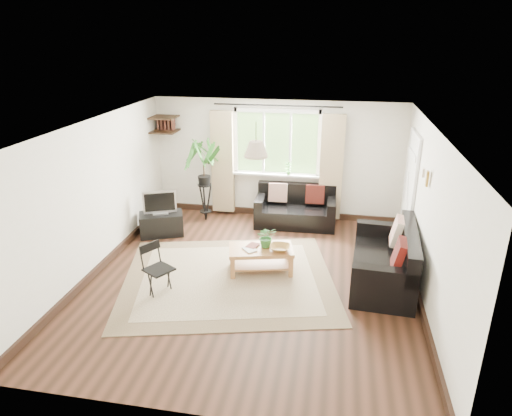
% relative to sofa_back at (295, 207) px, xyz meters
% --- Properties ---
extents(floor, '(5.50, 5.50, 0.00)m').
position_rel_sofa_back_xyz_m(floor, '(-0.45, -2.30, -0.37)').
color(floor, black).
rests_on(floor, ground).
extents(ceiling, '(5.50, 5.50, 0.00)m').
position_rel_sofa_back_xyz_m(ceiling, '(-0.45, -2.30, 2.03)').
color(ceiling, white).
rests_on(ceiling, floor).
extents(wall_back, '(5.00, 0.02, 2.40)m').
position_rel_sofa_back_xyz_m(wall_back, '(-0.45, 0.45, 0.83)').
color(wall_back, silver).
rests_on(wall_back, floor).
extents(wall_front, '(5.00, 0.02, 2.40)m').
position_rel_sofa_back_xyz_m(wall_front, '(-0.45, -5.05, 0.83)').
color(wall_front, silver).
rests_on(wall_front, floor).
extents(wall_left, '(0.02, 5.50, 2.40)m').
position_rel_sofa_back_xyz_m(wall_left, '(-2.95, -2.30, 0.83)').
color(wall_left, silver).
rests_on(wall_left, floor).
extents(wall_right, '(0.02, 5.50, 2.40)m').
position_rel_sofa_back_xyz_m(wall_right, '(2.05, -2.30, 0.83)').
color(wall_right, silver).
rests_on(wall_right, floor).
extents(rug, '(3.79, 3.45, 0.02)m').
position_rel_sofa_back_xyz_m(rug, '(-0.81, -2.34, -0.36)').
color(rug, beige).
rests_on(rug, floor).
extents(window, '(2.50, 0.16, 2.16)m').
position_rel_sofa_back_xyz_m(window, '(-0.45, 0.41, 1.18)').
color(window, white).
rests_on(window, wall_back).
extents(door, '(0.06, 0.96, 2.06)m').
position_rel_sofa_back_xyz_m(door, '(2.02, -0.60, 0.63)').
color(door, silver).
rests_on(door, wall_right).
extents(corner_shelf, '(0.50, 0.50, 0.34)m').
position_rel_sofa_back_xyz_m(corner_shelf, '(-2.70, 0.20, 1.52)').
color(corner_shelf, black).
rests_on(corner_shelf, wall_back).
extents(pendant_lamp, '(0.36, 0.36, 0.54)m').
position_rel_sofa_back_xyz_m(pendant_lamp, '(-0.45, -1.90, 1.68)').
color(pendant_lamp, beige).
rests_on(pendant_lamp, ceiling).
extents(wall_sconce, '(0.12, 0.12, 0.28)m').
position_rel_sofa_back_xyz_m(wall_sconce, '(1.98, -2.00, 1.37)').
color(wall_sconce, beige).
rests_on(wall_sconce, wall_right).
extents(sofa_back, '(1.59, 0.83, 0.74)m').
position_rel_sofa_back_xyz_m(sofa_back, '(0.00, 0.00, 0.00)').
color(sofa_back, black).
rests_on(sofa_back, floor).
extents(sofa_right, '(1.85, 1.01, 0.84)m').
position_rel_sofa_back_xyz_m(sofa_right, '(1.54, -2.00, 0.05)').
color(sofa_right, black).
rests_on(sofa_right, floor).
extents(coffee_table, '(1.11, 0.77, 0.41)m').
position_rel_sofa_back_xyz_m(coffee_table, '(-0.35, -2.00, -0.16)').
color(coffee_table, '#945630').
rests_on(coffee_table, floor).
extents(table_plant, '(0.38, 0.35, 0.35)m').
position_rel_sofa_back_xyz_m(table_plant, '(-0.27, -1.94, 0.22)').
color(table_plant, '#2C6829').
rests_on(table_plant, coffee_table).
extents(bowl, '(0.33, 0.33, 0.08)m').
position_rel_sofa_back_xyz_m(bowl, '(-0.04, -2.02, 0.09)').
color(bowl, olive).
rests_on(bowl, coffee_table).
extents(book_a, '(0.28, 0.28, 0.02)m').
position_rel_sofa_back_xyz_m(book_a, '(-0.58, -2.15, 0.05)').
color(book_a, silver).
rests_on(book_a, coffee_table).
extents(book_b, '(0.23, 0.26, 0.02)m').
position_rel_sofa_back_xyz_m(book_b, '(-0.57, -1.94, 0.06)').
color(book_b, '#5C2C24').
rests_on(book_b, coffee_table).
extents(tv_stand, '(0.91, 0.72, 0.43)m').
position_rel_sofa_back_xyz_m(tv_stand, '(-2.45, -0.93, -0.15)').
color(tv_stand, black).
rests_on(tv_stand, floor).
extents(tv, '(0.64, 0.42, 0.47)m').
position_rel_sofa_back_xyz_m(tv, '(-2.45, -0.93, 0.29)').
color(tv, '#A5A5AA').
rests_on(tv, tv_stand).
extents(palm_stand, '(0.68, 0.68, 1.66)m').
position_rel_sofa_back_xyz_m(palm_stand, '(-1.83, -0.07, 0.46)').
color(palm_stand, black).
rests_on(palm_stand, floor).
extents(folding_chair, '(0.54, 0.54, 0.76)m').
position_rel_sofa_back_xyz_m(folding_chair, '(-1.70, -2.92, 0.01)').
color(folding_chair, black).
rests_on(folding_chair, floor).
extents(sill_plant, '(0.14, 0.10, 0.27)m').
position_rel_sofa_back_xyz_m(sill_plant, '(-0.20, 0.33, 0.70)').
color(sill_plant, '#2D6023').
rests_on(sill_plant, window).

